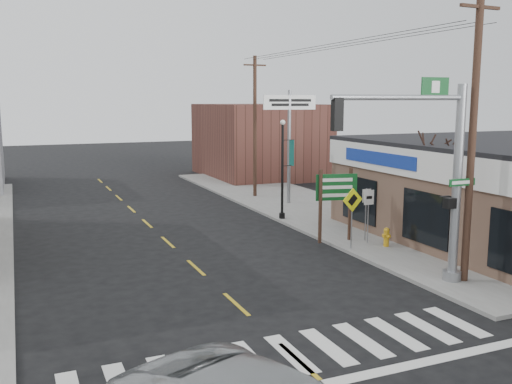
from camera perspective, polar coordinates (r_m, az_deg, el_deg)
name	(u,v)px	position (r m, az deg, el deg)	size (l,w,h in m)	color
ground	(299,361)	(13.72, 4.28, -16.48)	(140.00, 140.00, 0.00)	black
sidewalk_right	(339,219)	(28.73, 8.35, -2.69)	(6.00, 38.00, 0.13)	slate
center_line	(196,268)	(20.68, -6.03, -7.53)	(0.12, 56.00, 0.01)	gold
crosswalk	(291,354)	(14.04, 3.50, -15.82)	(11.00, 2.20, 0.01)	silver
bldg_distant_right	(259,140)	(44.74, 0.34, 5.19)	(8.00, 10.00, 5.60)	#522E25
traffic_signal_pole	(439,164)	(18.56, 17.82, 2.73)	(5.12, 0.39, 6.48)	gray
guide_sign	(336,195)	(23.55, 8.01, -0.30)	(1.74, 0.14, 3.05)	#422A1E
fire_hydrant	(386,236)	(23.45, 12.91, -4.33)	(0.24, 0.24, 0.77)	#C38F16
ped_crossing_sign	(352,207)	(22.57, 9.61, -1.46)	(0.94, 0.07, 2.43)	gray
lamp_post	(284,162)	(27.89, 2.77, 3.05)	(0.63, 0.50, 4.86)	black
dance_center_sign	(289,118)	(32.06, 3.35, 7.42)	(2.98, 0.19, 6.34)	gray
bare_tree	(440,141)	(23.23, 17.91, 4.91)	(2.70, 2.70, 5.40)	black
shrub_front	(490,246)	(22.81, 22.35, -5.00)	(1.29, 1.29, 0.97)	#1D3619
shrub_back	(469,237)	(24.41, 20.52, -4.22)	(1.04, 1.04, 0.78)	black
utility_pole_near	(472,135)	(19.14, 20.83, 5.31)	(1.60, 0.24, 9.18)	#43311E
utility_pole_far	(255,125)	(34.41, -0.11, 6.69)	(1.46, 0.22, 8.38)	#413621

